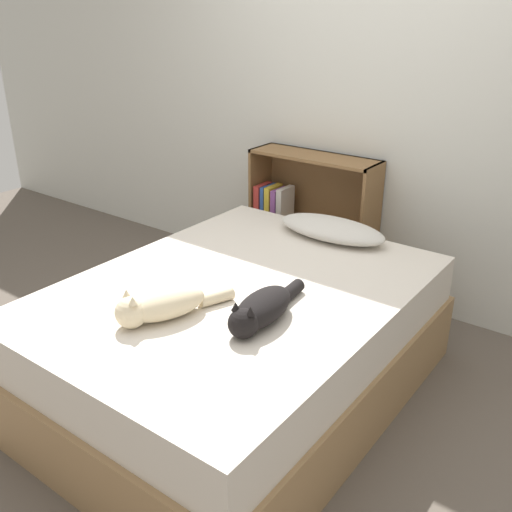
{
  "coord_description": "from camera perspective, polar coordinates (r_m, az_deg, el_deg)",
  "views": [
    {
      "loc": [
        1.47,
        -1.82,
        1.77
      ],
      "look_at": [
        0.0,
        0.14,
        0.68
      ],
      "focal_mm": 40.0,
      "sensor_mm": 36.0,
      "label": 1
    }
  ],
  "objects": [
    {
      "name": "bed",
      "position": [
        2.77,
        -1.78,
        -8.49
      ],
      "size": [
        1.43,
        1.9,
        0.58
      ],
      "color": "#99754C",
      "rests_on": "ground_plane"
    },
    {
      "name": "ground_plane",
      "position": [
        2.93,
        -1.71,
        -13.26
      ],
      "size": [
        8.0,
        8.0,
        0.0
      ],
      "primitive_type": "plane",
      "color": "brown"
    },
    {
      "name": "cat_dark",
      "position": [
        2.3,
        0.51,
        -5.34
      ],
      "size": [
        0.2,
        0.52,
        0.14
      ],
      "rotation": [
        0.0,
        0.0,
        4.8
      ],
      "color": "black",
      "rests_on": "bed"
    },
    {
      "name": "bookshelf",
      "position": [
        3.81,
        5.41,
        3.76
      ],
      "size": [
        0.85,
        0.26,
        0.91
      ],
      "color": "brown",
      "rests_on": "ground_plane"
    },
    {
      "name": "cat_light",
      "position": [
        2.36,
        -9.53,
        -4.85
      ],
      "size": [
        0.28,
        0.5,
        0.15
      ],
      "rotation": [
        0.0,
        0.0,
        4.33
      ],
      "color": "beige",
      "rests_on": "bed"
    },
    {
      "name": "wall_back",
      "position": [
        3.56,
        12.39,
        14.92
      ],
      "size": [
        8.0,
        0.06,
        2.5
      ],
      "color": "silver",
      "rests_on": "ground_plane"
    },
    {
      "name": "pillow",
      "position": [
        3.17,
        7.59,
        2.7
      ],
      "size": [
        0.63,
        0.29,
        0.11
      ],
      "color": "beige",
      "rests_on": "bed"
    }
  ]
}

